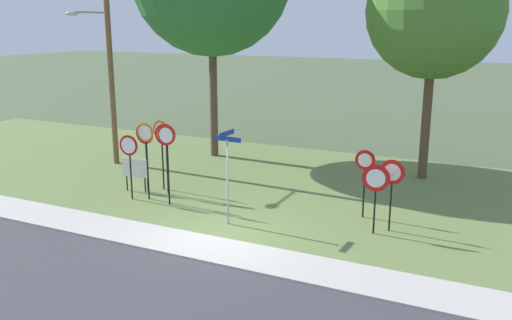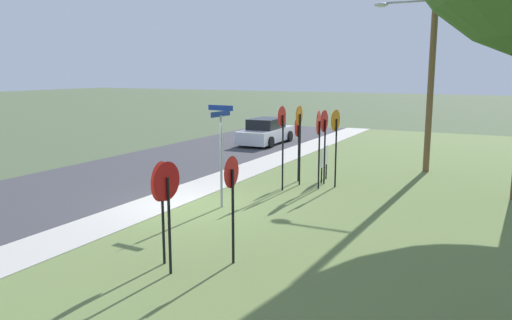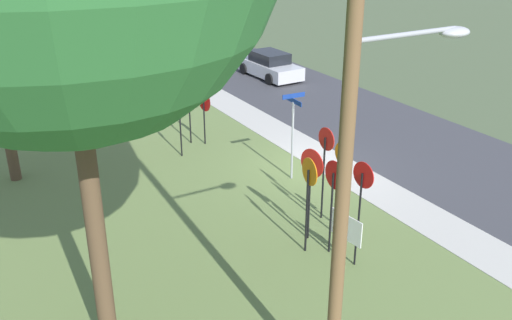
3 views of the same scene
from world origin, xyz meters
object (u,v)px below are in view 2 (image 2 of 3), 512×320
object	(u,v)px
stop_sign_near_right	(336,131)
parked_hatchback_near	(266,132)
stop_sign_near_left	(324,130)
yield_sign_near_left	(231,185)
stop_sign_far_center	(282,130)
stop_sign_far_left	(299,128)
notice_board	(324,158)
street_name_post	(221,147)
yield_sign_far_left	(161,189)
utility_pole	(429,45)
yield_sign_near_right	(167,191)
stop_sign_center_tall	(298,134)
stop_sign_far_right	(319,132)

from	to	relation	value
stop_sign_near_right	parked_hatchback_near	size ratio (longest dim) A/B	0.60
stop_sign_near_left	yield_sign_near_left	xyz separation A→B (m)	(7.90, 0.79, -0.24)
stop_sign_far_center	parked_hatchback_near	distance (m)	11.19
stop_sign_near_left	stop_sign_far_left	xyz separation A→B (m)	(0.56, -0.70, 0.09)
stop_sign_far_left	notice_board	xyz separation A→B (m)	(-0.99, 0.57, -1.14)
stop_sign_near_right	street_name_post	distance (m)	4.47
yield_sign_far_left	utility_pole	world-z (taller)	utility_pole
yield_sign_near_right	parked_hatchback_near	distance (m)	18.22
stop_sign_far_left	notice_board	world-z (taller)	stop_sign_far_left
stop_sign_near_left	stop_sign_center_tall	distance (m)	0.98
stop_sign_center_tall	stop_sign_far_center	bearing A→B (deg)	-2.74
yield_sign_near_left	yield_sign_far_left	xyz separation A→B (m)	(0.66, -1.26, -0.08)
utility_pole	yield_sign_near_left	bearing A→B (deg)	-9.39
yield_sign_near_right	street_name_post	size ratio (longest dim) A/B	0.75
stop_sign_near_left	street_name_post	distance (m)	4.57
stop_sign_near_right	utility_pole	xyz separation A→B (m)	(-4.20, 2.22, 2.95)
notice_board	stop_sign_far_center	bearing A→B (deg)	-27.65
stop_sign_far_right	parked_hatchback_near	bearing A→B (deg)	-156.25
yield_sign_near_right	notice_board	bearing A→B (deg)	-175.35
stop_sign_far_center	yield_sign_far_left	xyz separation A→B (m)	(6.99, 0.43, -0.43)
stop_sign_near_left	stop_sign_far_center	size ratio (longest dim) A/B	0.93
yield_sign_near_right	yield_sign_far_left	size ratio (longest dim) A/B	1.04
stop_sign_far_center	yield_sign_near_left	distance (m)	6.56
stop_sign_far_right	street_name_post	world-z (taller)	street_name_post
stop_sign_far_right	utility_pole	distance (m)	6.14
yield_sign_near_left	notice_board	xyz separation A→B (m)	(-8.33, -0.91, -0.81)
stop_sign_far_left	stop_sign_far_right	world-z (taller)	stop_sign_far_left
yield_sign_far_left	parked_hatchback_near	distance (m)	17.73
yield_sign_near_right	yield_sign_far_left	distance (m)	0.57
yield_sign_near_right	parked_hatchback_near	xyz separation A→B (m)	(-17.13, -6.13, -1.04)
yield_sign_near_right	street_name_post	xyz separation A→B (m)	(-4.66, -1.57, 0.11)
stop_sign_near_left	yield_sign_far_left	world-z (taller)	stop_sign_near_left
stop_sign_far_right	stop_sign_near_right	bearing A→B (deg)	128.29
yield_sign_near_left	stop_sign_near_left	bearing A→B (deg)	-176.60
yield_sign_near_left	stop_sign_near_right	bearing A→B (deg)	179.77
yield_sign_far_left	notice_board	distance (m)	9.03
yield_sign_near_right	street_name_post	world-z (taller)	street_name_post
stop_sign_far_left	stop_sign_center_tall	distance (m)	0.66
stop_sign_far_right	yield_sign_far_left	xyz separation A→B (m)	(7.73, -0.56, -0.35)
stop_sign_center_tall	street_name_post	size ratio (longest dim) A/B	0.79
yield_sign_near_right	utility_pole	bearing A→B (deg)	171.88
parked_hatchback_near	yield_sign_far_left	bearing A→B (deg)	17.12
stop_sign_far_right	notice_board	size ratio (longest dim) A/B	2.09
stop_sign_center_tall	yield_sign_near_right	world-z (taller)	stop_sign_center_tall
yield_sign_near_left	parked_hatchback_near	size ratio (longest dim) A/B	0.51
stop_sign_near_left	stop_sign_far_center	distance (m)	1.82
stop_sign_far_right	utility_pole	world-z (taller)	utility_pole
parked_hatchback_near	utility_pole	bearing A→B (deg)	62.37
stop_sign_far_right	stop_sign_center_tall	world-z (taller)	stop_sign_far_right
stop_sign_near_right	stop_sign_far_center	world-z (taller)	stop_sign_far_center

